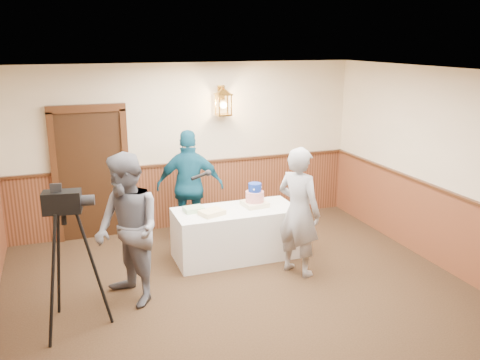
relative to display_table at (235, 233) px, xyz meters
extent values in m
plane|color=black|center=(-0.31, -1.90, -0.38)|extent=(7.00, 7.00, 0.00)
cube|color=beige|center=(-0.31, 1.60, 1.02)|extent=(6.00, 0.02, 2.80)
cube|color=white|center=(-0.31, -1.90, 2.42)|extent=(6.00, 7.00, 0.02)
cube|color=#4D2916|center=(-0.31, 1.58, 0.18)|extent=(5.98, 0.04, 1.10)
cube|color=#4D2916|center=(2.67, -1.90, 0.18)|extent=(0.04, 6.98, 1.10)
cube|color=#412211|center=(-0.31, 1.56, 0.75)|extent=(5.98, 0.07, 0.04)
cube|color=black|center=(-1.91, 1.55, 0.68)|extent=(1.00, 0.06, 2.10)
cube|color=white|center=(0.00, 0.00, 0.00)|extent=(1.80, 0.80, 0.75)
cube|color=#FBE8BB|center=(0.33, 0.05, 0.41)|extent=(0.37, 0.37, 0.07)
cylinder|color=red|center=(0.33, 0.05, 0.52)|extent=(0.27, 0.27, 0.16)
cylinder|color=navy|center=(0.33, 0.05, 0.67)|extent=(0.19, 0.19, 0.13)
cube|color=#FFD998|center=(-0.39, -0.11, 0.41)|extent=(0.39, 0.35, 0.07)
cube|color=#98C48A|center=(-0.60, 0.12, 0.41)|extent=(0.30, 0.25, 0.07)
imported|color=slate|center=(-1.67, -0.83, 0.57)|extent=(1.00, 1.11, 1.88)
cylinder|color=black|center=(-0.70, -0.58, 1.09)|extent=(0.23, 0.09, 0.09)
sphere|color=black|center=(-0.57, -0.55, 1.11)|extent=(0.08, 0.08, 0.08)
imported|color=#949499|center=(0.63, -0.80, 0.52)|extent=(0.70, 0.78, 1.80)
imported|color=navy|center=(-0.46, 0.88, 0.53)|extent=(1.15, 0.75, 1.81)
cube|color=black|center=(-2.37, -1.20, 1.12)|extent=(0.42, 0.27, 0.24)
cylinder|color=black|center=(-2.12, -1.24, 1.12)|extent=(0.17, 0.14, 0.12)
camera|label=1|loc=(-2.33, -6.67, 2.79)|focal=38.00mm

